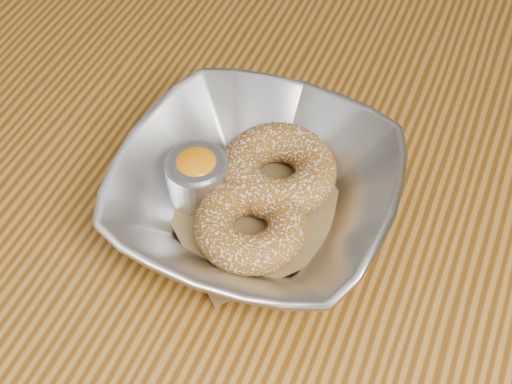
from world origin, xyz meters
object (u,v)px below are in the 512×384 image
at_px(serving_bowl, 256,193).
at_px(donut_front, 251,225).
at_px(table, 203,233).
at_px(donut_back, 278,170).
at_px(ramekin, 198,176).

distance_m(serving_bowl, donut_front, 0.03).
bearing_deg(serving_bowl, table, 160.41).
bearing_deg(serving_bowl, donut_front, -75.04).
height_order(donut_back, ramekin, ramekin).
bearing_deg(serving_bowl, donut_back, 76.22).
height_order(table, donut_back, donut_back).
xyz_separation_m(table, donut_front, (0.08, -0.06, 0.13)).
xyz_separation_m(serving_bowl, donut_back, (0.01, 0.03, -0.00)).
relative_size(serving_bowl, ramekin, 4.32).
bearing_deg(ramekin, table, 120.85).
bearing_deg(donut_back, ramekin, -149.33).
height_order(table, donut_front, donut_front).
distance_m(donut_back, donut_front, 0.06).
bearing_deg(donut_back, serving_bowl, -103.78).
relative_size(donut_front, ramekin, 1.72).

